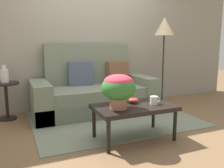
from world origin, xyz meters
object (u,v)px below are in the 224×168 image
couch (94,93)px  coffee_mug (154,100)px  snack_bowl (133,100)px  potted_plant (119,87)px  coffee_table (134,109)px  floor_lamp (164,33)px  table_vase (4,75)px  side_table (6,94)px

couch → coffee_mug: (0.31, -1.40, 0.16)m
snack_bowl → couch: bearing=94.4°
potted_plant → coffee_mug: size_ratio=2.84×
couch → potted_plant: (-0.18, -1.40, 0.36)m
coffee_table → snack_bowl: bearing=66.8°
floor_lamp → coffee_mug: 1.89m
table_vase → couch: bearing=-5.4°
couch → side_table: couch is taller
side_table → floor_lamp: (2.74, -0.20, 0.95)m
snack_bowl → coffee_mug: bearing=-34.6°
couch → coffee_mug: bearing=-77.6°
floor_lamp → potted_plant: size_ratio=4.09×
snack_bowl → side_table: bearing=137.4°
couch → snack_bowl: bearing=-85.6°
snack_bowl → table_vase: 2.05m
potted_plant → snack_bowl: size_ratio=2.97×
table_vase → snack_bowl: bearing=-42.9°
side_table → potted_plant: bearing=-51.6°
side_table → floor_lamp: floor_lamp is taller
coffee_table → potted_plant: size_ratio=2.45×
floor_lamp → table_vase: bearing=175.4°
coffee_table → snack_bowl: 0.14m
coffee_mug → potted_plant: bearing=-179.3°
side_table → potted_plant: 1.96m
couch → potted_plant: couch is taller
side_table → potted_plant: potted_plant is taller
side_table → coffee_mug: size_ratio=4.13×
couch → floor_lamp: bearing=-3.8°
couch → coffee_mug: couch is taller
couch → side_table: (-1.39, 0.11, 0.08)m
couch → snack_bowl: (0.10, -1.25, 0.14)m
couch → coffee_table: (0.05, -1.36, 0.06)m
potted_plant → snack_bowl: 0.38m
coffee_table → side_table: bearing=134.4°
couch → potted_plant: size_ratio=5.14×
table_vase → floor_lamp: bearing=-4.6°
side_table → table_vase: bearing=105.2°
couch → coffee_table: 1.36m
coffee_mug → table_vase: bearing=138.0°
coffee_table → potted_plant: bearing=-168.1°
side_table → floor_lamp: 2.91m
snack_bowl → table_vase: bearing=137.1°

